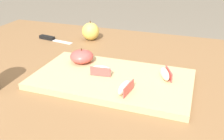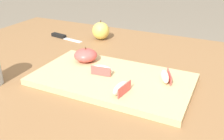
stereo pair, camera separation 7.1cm
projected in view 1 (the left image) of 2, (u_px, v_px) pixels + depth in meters
The scene contains 8 objects.
dining_table at pixel (132, 99), 0.82m from camera, with size 1.50×0.86×0.74m.
cutting_board at pixel (112, 79), 0.72m from camera, with size 0.44×0.25×0.02m.
apple_half_skin_up at pixel (82, 56), 0.80m from camera, with size 0.07×0.07×0.05m.
apple_wedge_back at pixel (101, 70), 0.72m from camera, with size 0.06×0.03×0.03m.
apple_wedge_middle at pixel (165, 74), 0.70m from camera, with size 0.05×0.07×0.03m.
apple_wedge_right at pixel (125, 87), 0.63m from camera, with size 0.03×0.06×0.03m.
paring_knife at pixel (50, 38), 1.06m from camera, with size 0.16×0.04×0.01m.
whole_apple_golden at pixel (91, 31), 1.05m from camera, with size 0.07×0.07×0.08m.
Camera 1 is at (0.17, -0.68, 1.08)m, focal length 40.99 mm.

